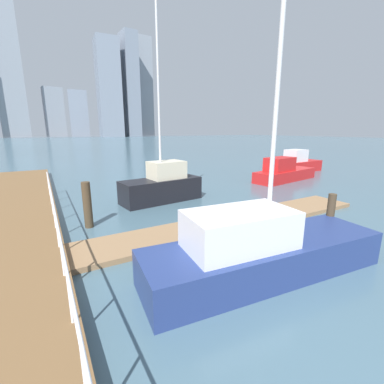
{
  "coord_description": "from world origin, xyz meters",
  "views": [
    {
      "loc": [
        -3.3,
        2.59,
        3.95
      ],
      "look_at": [
        1.27,
        10.55,
        1.76
      ],
      "focal_mm": 24.4,
      "sensor_mm": 36.0,
      "label": 1
    }
  ],
  "objects_px": {
    "moored_boat_3": "(297,164)",
    "moored_boat_5": "(284,172)",
    "moored_boat_0": "(260,250)",
    "moored_boat_4": "(162,185)"
  },
  "relations": [
    {
      "from": "moored_boat_3",
      "to": "moored_boat_5",
      "type": "height_order",
      "value": "moored_boat_3"
    },
    {
      "from": "moored_boat_3",
      "to": "moored_boat_0",
      "type": "bearing_deg",
      "value": -143.95
    },
    {
      "from": "moored_boat_4",
      "to": "moored_boat_5",
      "type": "bearing_deg",
      "value": 4.2
    },
    {
      "from": "moored_boat_0",
      "to": "moored_boat_4",
      "type": "distance_m",
      "value": 8.61
    },
    {
      "from": "moored_boat_0",
      "to": "moored_boat_4",
      "type": "bearing_deg",
      "value": 84.42
    },
    {
      "from": "moored_boat_3",
      "to": "moored_boat_4",
      "type": "xyz_separation_m",
      "value": [
        -15.62,
        -3.41,
        0.16
      ]
    },
    {
      "from": "moored_boat_3",
      "to": "moored_boat_5",
      "type": "relative_size",
      "value": 0.84
    },
    {
      "from": "moored_boat_3",
      "to": "moored_boat_4",
      "type": "relative_size",
      "value": 0.53
    },
    {
      "from": "moored_boat_4",
      "to": "moored_boat_5",
      "type": "xyz_separation_m",
      "value": [
        10.78,
        0.79,
        -0.23
      ]
    },
    {
      "from": "moored_boat_3",
      "to": "moored_boat_5",
      "type": "xyz_separation_m",
      "value": [
        -4.84,
        -2.62,
        -0.07
      ]
    }
  ]
}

